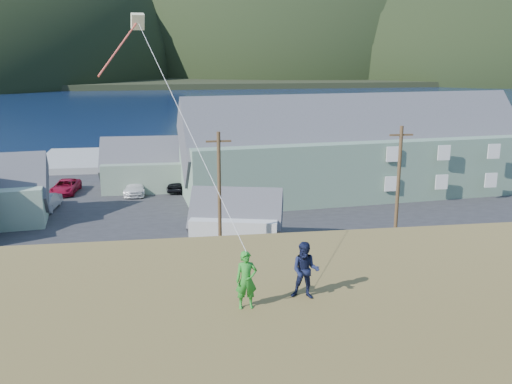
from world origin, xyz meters
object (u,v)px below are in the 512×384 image
kite_flyer_green (246,280)px  kite_flyer_navy (305,270)px  shed_white (236,221)px  wharf (145,159)px  lodge (355,149)px  shed_palegreen_far (150,165)px

kite_flyer_green → kite_flyer_navy: (1.80, 0.40, 0.02)m
shed_white → kite_flyer_green: bearing=-81.8°
shed_white → kite_flyer_navy: (-0.74, -24.57, 5.99)m
wharf → lodge: size_ratio=0.74×
shed_white → kite_flyer_green: (-2.54, -24.97, 5.97)m
wharf → kite_flyer_green: (5.40, -58.99, 7.59)m
kite_flyer_navy → kite_flyer_green: bearing=-149.0°
wharf → shed_white: 34.97m
shed_white → shed_palegreen_far: bearing=123.6°
shed_palegreen_far → kite_flyer_green: kite_flyer_green is taller
wharf → shed_palegreen_far: size_ratio=2.60×
lodge → shed_palegreen_far: (-20.38, 4.98, -2.09)m
wharf → kite_flyer_navy: 59.52m
kite_flyer_green → shed_white: bearing=82.9°
wharf → lodge: bearing=-42.7°
lodge → kite_flyer_green: size_ratio=20.83×
shed_white → shed_palegreen_far: 20.34m
wharf → shed_palegreen_far: 15.06m
kite_flyer_green → kite_flyer_navy: 1.84m
wharf → lodge: 29.54m
wharf → kite_flyer_navy: (7.20, -58.59, 7.61)m
lodge → shed_white: bearing=-139.3°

